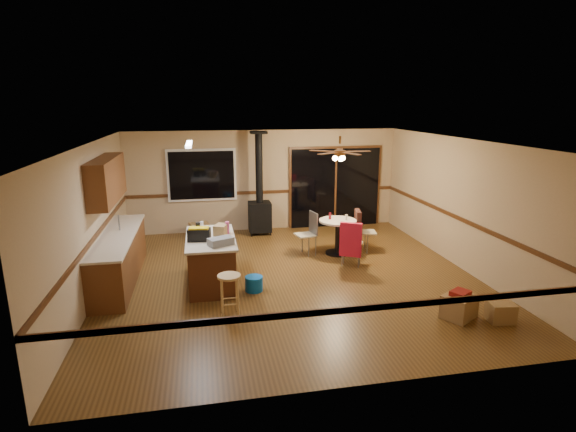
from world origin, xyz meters
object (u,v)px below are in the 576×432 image
object	(u,v)px
blue_bucket	(254,284)
chair_left	(310,228)
bar_stool	(230,295)
chair_right	(359,226)
toolbox_grey	(221,241)
box_corner_a	(459,306)
kitchen_island	(211,260)
box_corner_b	(501,312)
dining_table	(337,231)
box_under_window	(199,230)
toolbox_black	(199,235)
wood_stove	(260,206)
chair_near	(351,239)

from	to	relation	value
blue_bucket	chair_left	xyz separation A→B (m)	(1.46, 1.78, 0.46)
bar_stool	blue_bucket	size ratio (longest dim) A/B	2.09
chair_right	toolbox_grey	bearing A→B (deg)	-150.70
toolbox_grey	box_corner_a	size ratio (longest dim) A/B	0.86
kitchen_island	box_corner_b	bearing A→B (deg)	-28.51
box_corner_a	dining_table	bearing A→B (deg)	106.65
chair_left	box_under_window	distance (m)	3.02
dining_table	bar_stool	bearing A→B (deg)	-135.33
dining_table	chair_left	bearing A→B (deg)	168.52
blue_bucket	box_corner_a	size ratio (longest dim) A/B	0.66
toolbox_black	dining_table	world-z (taller)	toolbox_black
bar_stool	blue_bucket	distance (m)	1.00
toolbox_black	box_corner_b	distance (m)	5.09
dining_table	box_under_window	xyz separation A→B (m)	(-3.01, 1.90, -0.35)
toolbox_grey	blue_bucket	size ratio (longest dim) A/B	1.31
toolbox_black	chair_right	distance (m)	3.80
kitchen_island	wood_stove	world-z (taller)	wood_stove
chair_near	box_corner_a	size ratio (longest dim) A/B	1.44
wood_stove	chair_left	xyz separation A→B (m)	(0.88, -1.76, -0.14)
wood_stove	blue_bucket	xyz separation A→B (m)	(-0.57, -3.54, -0.60)
wood_stove	chair_left	size ratio (longest dim) A/B	4.89
kitchen_island	toolbox_grey	distance (m)	0.74
box_under_window	chair_left	bearing A→B (deg)	-36.39
chair_right	chair_left	bearing A→B (deg)	178.27
dining_table	box_corner_b	distance (m)	3.86
blue_bucket	box_corner_a	bearing A→B (deg)	-28.29
kitchen_island	chair_right	world-z (taller)	chair_right
wood_stove	chair_near	bearing A→B (deg)	-61.41
box_corner_b	toolbox_grey	bearing A→B (deg)	156.06
chair_near	toolbox_grey	bearing A→B (deg)	-162.88
kitchen_island	box_corner_b	xyz separation A→B (m)	(4.33, -2.35, -0.30)
wood_stove	chair_right	bearing A→B (deg)	-41.88
toolbox_black	dining_table	distance (m)	3.30
chair_right	box_corner_a	distance (m)	3.43
dining_table	toolbox_grey	bearing A→B (deg)	-147.40
chair_near	box_corner_a	world-z (taller)	chair_near
bar_stool	chair_right	world-z (taller)	chair_right
chair_left	kitchen_island	bearing A→B (deg)	-149.43
chair_left	chair_near	bearing A→B (deg)	-58.11
bar_stool	box_corner_b	world-z (taller)	bar_stool
dining_table	box_corner_a	distance (m)	3.45
dining_table	box_corner_b	bearing A→B (deg)	-66.25
bar_stool	chair_near	bearing A→B (deg)	32.81
chair_near	dining_table	bearing A→B (deg)	91.02
toolbox_black	blue_bucket	bearing A→B (deg)	-18.45
toolbox_black	chair_near	xyz separation A→B (m)	(2.99, 0.48, -0.41)
chair_left	box_corner_a	world-z (taller)	chair_left
box_corner_b	bar_stool	bearing A→B (deg)	166.08
box_corner_b	box_corner_a	bearing A→B (deg)	157.73
toolbox_grey	box_under_window	bearing A→B (deg)	96.28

